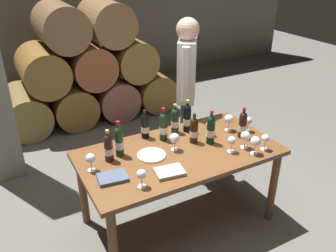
{
  "coord_description": "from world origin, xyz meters",
  "views": [
    {
      "loc": [
        -1.31,
        -2.22,
        2.31
      ],
      "look_at": [
        0.0,
        0.2,
        0.91
      ],
      "focal_mm": 37.56,
      "sensor_mm": 36.0,
      "label": 1
    }
  ],
  "objects_px": {
    "wine_glass_7": "(232,141)",
    "tasting_notebook": "(113,177)",
    "wine_glass_5": "(255,142)",
    "wine_glass_9": "(265,139)",
    "wine_bottle_6": "(243,125)",
    "wine_glass_2": "(141,175)",
    "wine_bottle_2": "(175,120)",
    "wine_bottle_4": "(119,141)",
    "wine_bottle_8": "(109,147)",
    "wine_glass_4": "(245,136)",
    "wine_glass_8": "(210,125)",
    "sommelier_presenting": "(186,83)",
    "wine_bottle_5": "(194,130)",
    "wine_bottle_0": "(187,118)",
    "wine_bottle_1": "(163,126)",
    "wine_glass_0": "(229,119)",
    "wine_glass_3": "(175,138)",
    "dining_table": "(179,160)",
    "serving_plate": "(151,155)",
    "wine_glass_6": "(90,159)",
    "wine_glass_1": "(248,121)",
    "leather_ledger": "(170,172)",
    "wine_bottle_7": "(145,126)",
    "wine_bottle_3": "(211,129)"
  },
  "relations": [
    {
      "from": "wine_glass_7",
      "to": "tasting_notebook",
      "type": "distance_m",
      "value": 1.03
    },
    {
      "from": "wine_glass_5",
      "to": "wine_glass_9",
      "type": "xyz_separation_m",
      "value": [
        0.12,
        0.01,
        -0.01
      ]
    },
    {
      "from": "wine_bottle_6",
      "to": "wine_glass_2",
      "type": "distance_m",
      "value": 1.15
    },
    {
      "from": "wine_bottle_2",
      "to": "wine_bottle_4",
      "type": "xyz_separation_m",
      "value": [
        -0.6,
        -0.14,
        0.01
      ]
    },
    {
      "from": "wine_bottle_4",
      "to": "wine_bottle_8",
      "type": "relative_size",
      "value": 1.13
    },
    {
      "from": "wine_glass_4",
      "to": "wine_glass_8",
      "type": "xyz_separation_m",
      "value": [
        -0.14,
        0.33,
        -0.01
      ]
    },
    {
      "from": "wine_glass_7",
      "to": "sommelier_presenting",
      "type": "distance_m",
      "value": 1.0
    },
    {
      "from": "wine_bottle_4",
      "to": "wine_bottle_5",
      "type": "height_order",
      "value": "wine_bottle_4"
    },
    {
      "from": "wine_bottle_8",
      "to": "wine_bottle_0",
      "type": "bearing_deg",
      "value": 9.81
    },
    {
      "from": "wine_bottle_8",
      "to": "wine_glass_9",
      "type": "bearing_deg",
      "value": -20.84
    },
    {
      "from": "wine_bottle_1",
      "to": "wine_glass_0",
      "type": "distance_m",
      "value": 0.64
    },
    {
      "from": "wine_bottle_0",
      "to": "wine_glass_5",
      "type": "distance_m",
      "value": 0.68
    },
    {
      "from": "wine_bottle_4",
      "to": "wine_glass_3",
      "type": "height_order",
      "value": "wine_bottle_4"
    },
    {
      "from": "dining_table",
      "to": "serving_plate",
      "type": "relative_size",
      "value": 7.08
    },
    {
      "from": "wine_glass_3",
      "to": "wine_glass_5",
      "type": "bearing_deg",
      "value": -33.5
    },
    {
      "from": "wine_glass_4",
      "to": "wine_glass_9",
      "type": "height_order",
      "value": "wine_glass_4"
    },
    {
      "from": "wine_bottle_1",
      "to": "wine_bottle_0",
      "type": "bearing_deg",
      "value": 9.2
    },
    {
      "from": "wine_glass_0",
      "to": "wine_glass_6",
      "type": "relative_size",
      "value": 1.07
    },
    {
      "from": "wine_glass_7",
      "to": "wine_glass_9",
      "type": "xyz_separation_m",
      "value": [
        0.27,
        -0.1,
        -0.0
      ]
    },
    {
      "from": "wine_glass_0",
      "to": "serving_plate",
      "type": "relative_size",
      "value": 0.68
    },
    {
      "from": "wine_glass_1",
      "to": "wine_bottle_8",
      "type": "bearing_deg",
      "value": 174.17
    },
    {
      "from": "wine_bottle_4",
      "to": "sommelier_presenting",
      "type": "xyz_separation_m",
      "value": [
        0.99,
        0.57,
        0.15
      ]
    },
    {
      "from": "wine_glass_2",
      "to": "wine_glass_3",
      "type": "height_order",
      "value": "wine_glass_3"
    },
    {
      "from": "tasting_notebook",
      "to": "sommelier_presenting",
      "type": "relative_size",
      "value": 0.13
    },
    {
      "from": "dining_table",
      "to": "sommelier_presenting",
      "type": "relative_size",
      "value": 0.99
    },
    {
      "from": "wine_bottle_4",
      "to": "wine_glass_3",
      "type": "relative_size",
      "value": 1.98
    },
    {
      "from": "wine_glass_6",
      "to": "leather_ledger",
      "type": "bearing_deg",
      "value": -32.07
    },
    {
      "from": "wine_bottle_2",
      "to": "wine_glass_4",
      "type": "relative_size",
      "value": 1.83
    },
    {
      "from": "wine_glass_6",
      "to": "wine_glass_5",
      "type": "bearing_deg",
      "value": -17.58
    },
    {
      "from": "sommelier_presenting",
      "to": "wine_bottle_4",
      "type": "bearing_deg",
      "value": -149.88
    },
    {
      "from": "wine_bottle_6",
      "to": "wine_bottle_8",
      "type": "bearing_deg",
      "value": 170.65
    },
    {
      "from": "wine_bottle_6",
      "to": "wine_glass_6",
      "type": "xyz_separation_m",
      "value": [
        -1.37,
        0.12,
        -0.02
      ]
    },
    {
      "from": "wine_bottle_5",
      "to": "wine_glass_2",
      "type": "bearing_deg",
      "value": -150.85
    },
    {
      "from": "wine_bottle_8",
      "to": "wine_glass_6",
      "type": "bearing_deg",
      "value": -157.16
    },
    {
      "from": "wine_bottle_1",
      "to": "wine_bottle_6",
      "type": "distance_m",
      "value": 0.72
    },
    {
      "from": "wine_glass_5",
      "to": "sommelier_presenting",
      "type": "height_order",
      "value": "sommelier_presenting"
    },
    {
      "from": "wine_bottle_4",
      "to": "tasting_notebook",
      "type": "bearing_deg",
      "value": -120.72
    },
    {
      "from": "wine_bottle_5",
      "to": "wine_bottle_7",
      "type": "height_order",
      "value": "wine_bottle_5"
    },
    {
      "from": "sommelier_presenting",
      "to": "wine_glass_6",
      "type": "bearing_deg",
      "value": -151.72
    },
    {
      "from": "wine_glass_6",
      "to": "tasting_notebook",
      "type": "distance_m",
      "value": 0.23
    },
    {
      "from": "wine_bottle_3",
      "to": "wine_glass_8",
      "type": "distance_m",
      "value": 0.15
    },
    {
      "from": "tasting_notebook",
      "to": "dining_table",
      "type": "bearing_deg",
      "value": 17.08
    },
    {
      "from": "wine_bottle_3",
      "to": "leather_ledger",
      "type": "relative_size",
      "value": 1.43
    },
    {
      "from": "wine_bottle_1",
      "to": "wine_glass_6",
      "type": "distance_m",
      "value": 0.74
    },
    {
      "from": "wine_glass_7",
      "to": "wine_glass_1",
      "type": "bearing_deg",
      "value": 31.99
    },
    {
      "from": "wine_glass_4",
      "to": "wine_glass_8",
      "type": "bearing_deg",
      "value": 112.72
    },
    {
      "from": "dining_table",
      "to": "wine_bottle_1",
      "type": "bearing_deg",
      "value": 95.67
    },
    {
      "from": "wine_glass_9",
      "to": "wine_bottle_2",
      "type": "bearing_deg",
      "value": 129.09
    },
    {
      "from": "sommelier_presenting",
      "to": "wine_glass_7",
      "type": "bearing_deg",
      "value": -98.02
    },
    {
      "from": "wine_bottle_4",
      "to": "wine_bottle_8",
      "type": "bearing_deg",
      "value": -161.56
    }
  ]
}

